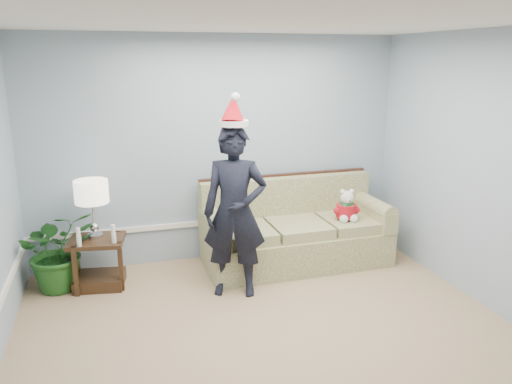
{
  "coord_description": "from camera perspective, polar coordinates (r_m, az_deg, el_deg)",
  "views": [
    {
      "loc": [
        -1.27,
        -3.3,
        2.42
      ],
      "look_at": [
        0.18,
        1.55,
        1.06
      ],
      "focal_mm": 35.0,
      "sensor_mm": 36.0,
      "label": 1
    }
  ],
  "objects": [
    {
      "name": "table_lamp",
      "position": [
        5.55,
        -18.28,
        -0.23
      ],
      "size": [
        0.35,
        0.35,
        0.63
      ],
      "color": "silver",
      "rests_on": "side_table"
    },
    {
      "name": "teddy_bear",
      "position": [
        6.05,
        10.32,
        -1.91
      ],
      "size": [
        0.27,
        0.29,
        0.39
      ],
      "rotation": [
        0.0,
        0.0,
        -0.14
      ],
      "color": "silver",
      "rests_on": "sofa"
    },
    {
      "name": "side_table",
      "position": [
        5.75,
        -17.51,
        -8.25
      ],
      "size": [
        0.64,
        0.56,
        0.55
      ],
      "rotation": [
        0.0,
        0.0,
        -0.17
      ],
      "color": "#3A2515",
      "rests_on": "room_shell"
    },
    {
      "name": "sofa",
      "position": [
        6.09,
        4.38,
        -4.7
      ],
      "size": [
        2.2,
        0.96,
        1.03
      ],
      "rotation": [
        0.0,
        0.0,
        0.01
      ],
      "color": "#4E5C2C",
      "rests_on": "room_shell"
    },
    {
      "name": "candle_pair",
      "position": [
        5.43,
        -17.79,
        -4.83
      ],
      "size": [
        0.4,
        0.05,
        0.2
      ],
      "color": "silver",
      "rests_on": "side_table"
    },
    {
      "name": "wainscot_trim",
      "position": [
        4.89,
        -14.31,
        -9.19
      ],
      "size": [
        4.49,
        4.99,
        0.06
      ],
      "color": "white",
      "rests_on": "room_shell"
    },
    {
      "name": "santa_hat",
      "position": [
        4.92,
        -2.6,
        9.23
      ],
      "size": [
        0.38,
        0.4,
        0.34
      ],
      "rotation": [
        0.0,
        0.0,
        -0.41
      ],
      "color": "silver",
      "rests_on": "man"
    },
    {
      "name": "man",
      "position": [
        5.11,
        -2.42,
        -2.33
      ],
      "size": [
        0.75,
        0.61,
        1.79
      ],
      "primitive_type": "imported",
      "rotation": [
        0.0,
        0.0,
        -0.32
      ],
      "color": "black",
      "rests_on": "room_shell"
    },
    {
      "name": "room_shell",
      "position": [
        3.69,
        4.2,
        -1.83
      ],
      "size": [
        4.54,
        5.04,
        2.74
      ],
      "color": "tan",
      "rests_on": "ground"
    },
    {
      "name": "houseplant",
      "position": [
        5.76,
        -21.7,
        -6.17
      ],
      "size": [
        0.97,
        0.9,
        0.88
      ],
      "primitive_type": "imported",
      "rotation": [
        0.0,
        0.0,
        0.31
      ],
      "color": "#1C511A",
      "rests_on": "room_shell"
    }
  ]
}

